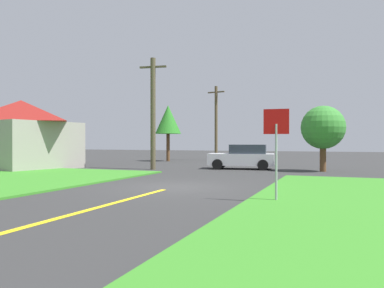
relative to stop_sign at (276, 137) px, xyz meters
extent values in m
plane|color=#303030|center=(-4.38, 2.40, -1.94)|extent=(120.00, 120.00, 0.00)
cube|color=yellow|center=(-4.38, -5.60, -1.94)|extent=(0.20, 14.00, 0.01)
cylinder|color=#9EA0A8|center=(0.00, 0.00, -0.78)|extent=(0.07, 0.07, 2.32)
cube|color=red|center=(0.00, 0.00, 0.45)|extent=(0.74, 0.11, 0.74)
cube|color=silver|center=(-4.33, 12.96, -1.30)|extent=(4.48, 2.46, 0.76)
cube|color=#2D3842|center=(-3.89, 13.03, -0.62)|extent=(2.55, 1.96, 0.60)
cylinder|color=black|center=(-5.63, 11.85, -1.60)|extent=(0.70, 0.32, 0.68)
cylinder|color=black|center=(-5.90, 13.65, -1.60)|extent=(0.70, 0.32, 0.68)
cylinder|color=black|center=(-2.77, 12.27, -1.60)|extent=(0.70, 0.32, 0.68)
cylinder|color=black|center=(-3.04, 14.07, -1.60)|extent=(0.70, 0.32, 0.68)
cylinder|color=brown|center=(-9.56, 10.40, 1.68)|extent=(0.33, 0.33, 7.25)
cube|color=brown|center=(-9.56, 10.40, 4.72)|extent=(1.80, 0.41, 0.12)
cylinder|color=brown|center=(-9.50, 23.46, 1.67)|extent=(0.29, 0.29, 7.23)
cube|color=brown|center=(-9.50, 23.46, 4.71)|extent=(1.79, 0.45, 0.12)
cylinder|color=brown|center=(-13.15, 20.23, -0.66)|extent=(0.32, 0.32, 2.56)
cone|color=#287922|center=(-13.15, 20.23, 1.95)|extent=(2.42, 2.42, 2.66)
cylinder|color=brown|center=(0.78, 12.69, -1.13)|extent=(0.37, 0.37, 1.63)
sphere|color=#368430|center=(0.78, 12.69, 0.73)|extent=(2.62, 2.62, 2.62)
cube|color=gray|center=(-18.59, 8.23, -0.39)|extent=(7.60, 6.56, 3.12)
pyramid|color=maroon|center=(-18.59, 8.23, 1.94)|extent=(7.60, 6.56, 1.53)
camera|label=1|loc=(1.76, -11.13, -0.15)|focal=34.87mm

